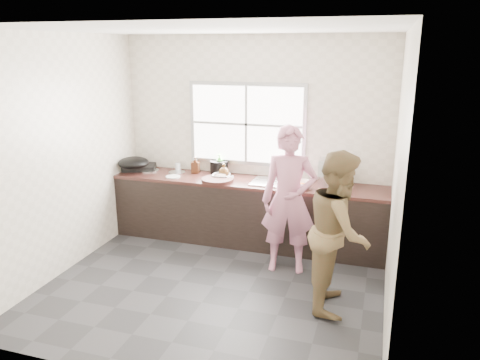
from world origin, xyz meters
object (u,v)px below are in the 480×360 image
(bowl_held, at_px, (283,184))
(glass_jar, at_px, (178,167))
(bottle_green, at_px, (219,164))
(pot_lid_right, at_px, (177,172))
(bottle_brown_tall, at_px, (195,165))
(pot_lid_left, at_px, (149,170))
(bowl_crabs, at_px, (301,185))
(black_pot, at_px, (219,167))
(dish_rack, at_px, (335,171))
(burner, at_px, (140,166))
(cutting_board, at_px, (218,180))
(bowl_mince, at_px, (221,176))
(plate_food, at_px, (173,177))
(wok, at_px, (133,163))
(person_side, at_px, (339,231))
(woman, at_px, (289,205))
(bottle_brown_short, at_px, (224,171))

(bowl_held, distance_m, glass_jar, 1.61)
(bottle_green, bearing_deg, pot_lid_right, -165.70)
(bowl_held, height_order, bottle_brown_tall, bottle_brown_tall)
(pot_lid_left, bearing_deg, pot_lid_right, 2.39)
(bowl_crabs, distance_m, bottle_brown_tall, 1.54)
(black_pot, height_order, dish_rack, dish_rack)
(black_pot, height_order, burner, black_pot)
(cutting_board, height_order, dish_rack, dish_rack)
(bowl_mince, relative_size, glass_jar, 2.32)
(cutting_board, bearing_deg, bottle_green, 105.99)
(plate_food, bearing_deg, bowl_mince, 12.48)
(bottle_green, xyz_separation_m, bottle_brown_tall, (-0.33, -0.07, -0.03))
(black_pot, height_order, bottle_brown_tall, bottle_brown_tall)
(glass_jar, bearing_deg, pot_lid_left, -159.68)
(bowl_held, height_order, glass_jar, glass_jar)
(wok, bearing_deg, black_pot, 15.54)
(bowl_held, distance_m, pot_lid_left, 1.97)
(person_side, bearing_deg, bottle_green, 46.94)
(black_pot, relative_size, wok, 0.58)
(black_pot, xyz_separation_m, glass_jar, (-0.61, -0.02, -0.04))
(bowl_mince, bearing_deg, dish_rack, 9.18)
(person_side, xyz_separation_m, bottle_green, (-1.78, 1.49, 0.19))
(bowl_crabs, bearing_deg, pot_lid_right, 173.50)
(burner, height_order, wok, wok)
(pot_lid_right, bearing_deg, bowl_crabs, -6.50)
(cutting_board, bearing_deg, pot_lid_left, 168.73)
(plate_food, height_order, bottle_brown_tall, bottle_brown_tall)
(woman, xyz_separation_m, bottle_brown_tall, (-1.48, 0.78, 0.16))
(bottle_brown_tall, distance_m, glass_jar, 0.30)
(bowl_crabs, bearing_deg, pot_lid_left, 175.20)
(plate_food, bearing_deg, pot_lid_left, 155.65)
(plate_food, bearing_deg, woman, -15.91)
(bowl_crabs, xyz_separation_m, black_pot, (-1.20, 0.35, 0.05))
(plate_food, xyz_separation_m, bottle_green, (0.53, 0.38, 0.13))
(dish_rack, bearing_deg, cutting_board, -169.07)
(black_pot, height_order, glass_jar, black_pot)
(bottle_brown_short, distance_m, pot_lid_right, 0.70)
(dish_rack, relative_size, pot_lid_left, 1.55)
(cutting_board, distance_m, black_pot, 0.41)
(woman, height_order, bowl_mince, woman)
(bottle_green, distance_m, bottle_brown_short, 0.20)
(cutting_board, height_order, black_pot, black_pot)
(pot_lid_left, bearing_deg, wok, -134.51)
(black_pot, bearing_deg, plate_food, -144.10)
(cutting_board, xyz_separation_m, pot_lid_left, (-1.11, 0.22, -0.01))
(black_pot, bearing_deg, bottle_brown_short, -50.95)
(person_side, relative_size, bowl_mince, 6.75)
(bottle_brown_short, bearing_deg, plate_food, -160.59)
(plate_food, bearing_deg, black_pot, 35.90)
(glass_jar, height_order, burner, glass_jar)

